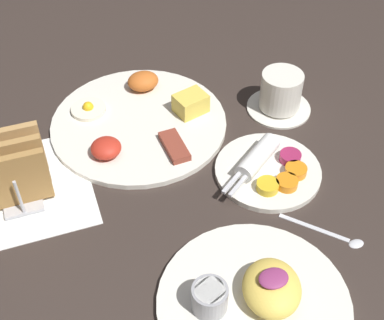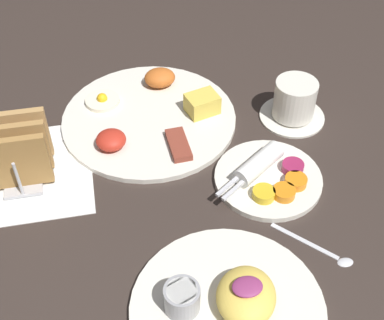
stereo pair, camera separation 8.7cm
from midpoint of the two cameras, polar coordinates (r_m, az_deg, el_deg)
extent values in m
plane|color=#332823|center=(0.86, -4.30, -4.02)|extent=(3.00, 3.00, 0.00)
cube|color=white|center=(0.92, -20.37, -3.17)|extent=(0.22, 0.22, 0.00)
cylinder|color=silver|center=(0.98, -8.21, 3.79)|extent=(0.32, 0.32, 0.01)
cube|color=#E5C64C|center=(0.98, -2.68, 5.94)|extent=(0.07, 0.06, 0.04)
ellipsoid|color=#C66023|center=(1.05, -7.64, 8.24)|extent=(0.06, 0.05, 0.03)
cylinder|color=#F4EACC|center=(1.02, -13.41, 5.15)|extent=(0.06, 0.06, 0.01)
sphere|color=yellow|center=(1.01, -13.46, 5.41)|extent=(0.02, 0.02, 0.02)
ellipsoid|color=red|center=(0.92, -11.86, 1.13)|extent=(0.05, 0.05, 0.03)
cube|color=brown|center=(0.91, -4.61, 1.35)|extent=(0.04, 0.08, 0.01)
cylinder|color=silver|center=(0.89, 5.37, -1.37)|extent=(0.18, 0.18, 0.01)
cylinder|color=gold|center=(0.85, 5.18, -2.93)|extent=(0.04, 0.04, 0.01)
cylinder|color=orange|center=(0.86, 7.25, -2.57)|extent=(0.04, 0.04, 0.01)
cylinder|color=orange|center=(0.88, 8.26, -1.28)|extent=(0.04, 0.04, 0.01)
cylinder|color=#99234C|center=(0.90, 7.74, 0.19)|extent=(0.04, 0.04, 0.01)
cylinder|color=white|center=(0.88, 4.23, 0.15)|extent=(0.10, 0.08, 0.03)
cube|color=silver|center=(0.83, 1.97, -2.95)|extent=(0.04, 0.03, 0.00)
cube|color=silver|center=(0.84, 1.28, -2.61)|extent=(0.04, 0.03, 0.00)
cylinder|color=silver|center=(0.74, 3.16, -15.21)|extent=(0.26, 0.26, 0.01)
ellipsoid|color=#EAC651|center=(0.72, 5.02, -13.65)|extent=(0.11, 0.11, 0.04)
ellipsoid|color=#8C3366|center=(0.70, 5.14, -12.67)|extent=(0.04, 0.03, 0.01)
cylinder|color=#99999E|center=(0.71, -1.71, -14.71)|extent=(0.05, 0.05, 0.04)
cylinder|color=white|center=(0.70, -1.73, -14.04)|extent=(0.04, 0.04, 0.01)
cube|color=#B7B7BC|center=(0.91, -20.44, -2.98)|extent=(0.06, 0.12, 0.01)
cube|color=#A3753D|center=(0.86, -21.12, -2.18)|extent=(0.10, 0.01, 0.10)
cube|color=#A87A42|center=(0.88, -21.26, -0.74)|extent=(0.10, 0.01, 0.10)
cube|color=#B3864D|center=(0.90, -21.39, 0.63)|extent=(0.10, 0.01, 0.10)
cylinder|color=#B7B7BC|center=(0.85, -20.77, -3.87)|extent=(0.01, 0.01, 0.07)
cylinder|color=#B7B7BC|center=(0.93, -21.25, 0.89)|extent=(0.01, 0.01, 0.07)
cylinder|color=silver|center=(1.02, 6.82, 5.51)|extent=(0.12, 0.12, 0.01)
cylinder|color=silver|center=(0.99, 7.01, 7.26)|extent=(0.08, 0.08, 0.07)
cylinder|color=#381E0F|center=(0.97, 7.16, 8.65)|extent=(0.06, 0.06, 0.01)
cube|color=silver|center=(0.82, 9.94, -7.24)|extent=(0.08, 0.08, 0.00)
ellipsoid|color=silver|center=(0.82, 14.27, -8.67)|extent=(0.02, 0.02, 0.01)
camera|label=1|loc=(0.04, -92.87, -2.84)|focal=50.00mm
camera|label=2|loc=(0.04, 87.13, 2.84)|focal=50.00mm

